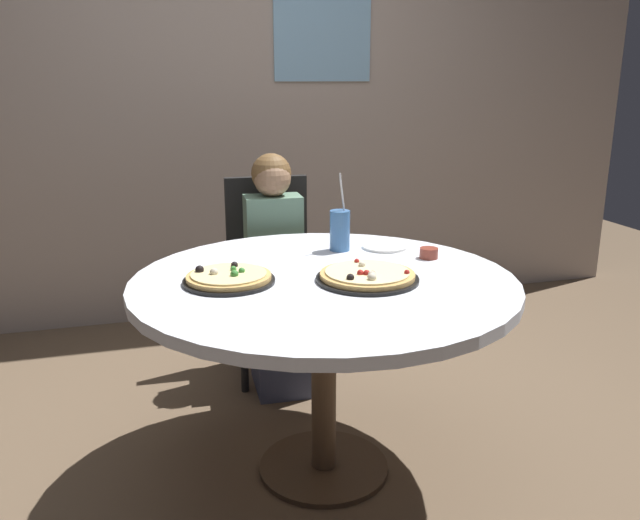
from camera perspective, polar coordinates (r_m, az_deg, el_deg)
The scene contains 10 objects.
ground_plane at distance 2.55m, azimuth 0.32°, elevation -17.86°, with size 8.00×8.00×0.00m, color brown.
wall_with_window at distance 3.92m, azimuth -7.44°, elevation 16.20°, with size 5.20×0.14×2.90m.
dining_table at distance 2.25m, azimuth 0.35°, elevation -3.68°, with size 1.33×1.33×0.75m.
chair_wooden at distance 3.18m, azimuth -4.39°, elevation -0.42°, with size 0.42×0.42×0.95m.
diner_child at distance 3.02m, azimuth -3.81°, elevation -2.21°, with size 0.27×0.42×1.08m.
pizza_veggie at distance 2.19m, azimuth 4.18°, elevation -1.42°, with size 0.35×0.35×0.05m.
pizza_cheese at distance 2.19m, azimuth -8.03°, elevation -1.57°, with size 0.31×0.31×0.05m.
soda_cup at distance 2.56m, azimuth 1.76°, elevation 2.63°, with size 0.08×0.08×0.31m.
sauce_bowl at distance 2.49m, azimuth 9.54°, elevation 0.60°, with size 0.07×0.07×0.04m, color brown.
plate_small at distance 2.62m, azimuth 5.69°, elevation 1.16°, with size 0.18×0.18×0.01m, color white.
Camera 1 is at (-0.60, -2.04, 1.41)m, focal length 36.41 mm.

